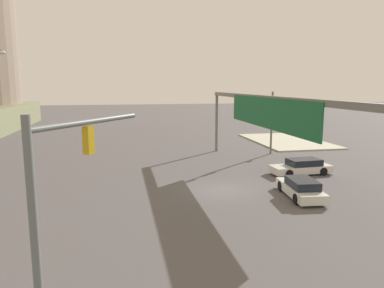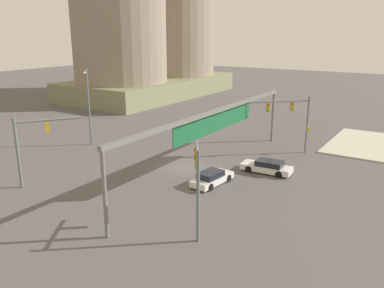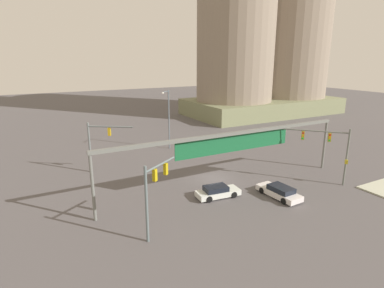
{
  "view_description": "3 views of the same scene",
  "coord_description": "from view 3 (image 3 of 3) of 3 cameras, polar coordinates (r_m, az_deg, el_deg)",
  "views": [
    {
      "loc": [
        -22.29,
        6.5,
        6.98
      ],
      "look_at": [
        -1.06,
        2.29,
        3.4
      ],
      "focal_mm": 33.46,
      "sensor_mm": 36.0,
      "label": 1
    },
    {
      "loc": [
        -30.38,
        -20.5,
        12.92
      ],
      "look_at": [
        2.03,
        0.5,
        1.88
      ],
      "focal_mm": 36.44,
      "sensor_mm": 36.0,
      "label": 2
    },
    {
      "loc": [
        -18.56,
        -28.97,
        13.55
      ],
      "look_at": [
        -1.58,
        2.34,
        3.82
      ],
      "focal_mm": 29.52,
      "sensor_mm": 36.0,
      "label": 3
    }
  ],
  "objects": [
    {
      "name": "sedan_car_waiting_far",
      "position": [
        33.23,
        15.49,
        -8.29
      ],
      "size": [
        2.11,
        4.89,
        1.21
      ],
      "rotation": [
        0.0,
        0.0,
        1.63
      ],
      "color": "silver",
      "rests_on": "ground"
    },
    {
      "name": "sedan_car_approaching",
      "position": [
        32.14,
        4.62,
        -8.58
      ],
      "size": [
        4.59,
        2.15,
        1.21
      ],
      "rotation": [
        0.0,
        0.0,
        -0.1
      ],
      "color": "silver",
      "rests_on": "ground"
    },
    {
      "name": "traffic_signal_cross_street",
      "position": [
        24.28,
        -6.98,
        -7.72
      ],
      "size": [
        3.48,
        2.44,
        6.1
      ],
      "rotation": [
        0.0,
        0.0,
        0.6
      ],
      "color": "slate",
      "rests_on": "ground"
    },
    {
      "name": "highrise_twin_tower",
      "position": [
        81.8,
        13.63,
        23.36
      ],
      "size": [
        37.46,
        19.5,
        51.87
      ],
      "color": "#757956",
      "rests_on": "ground"
    },
    {
      "name": "streetlamp_curved_arm",
      "position": [
        47.76,
        -4.31,
        5.1
      ],
      "size": [
        1.89,
        1.74,
        8.98
      ],
      "rotation": [
        0.0,
        0.0,
        -2.41
      ],
      "color": "slate",
      "rests_on": "ground"
    },
    {
      "name": "traffic_signal_near_corner",
      "position": [
        39.28,
        -16.6,
        0.75
      ],
      "size": [
        4.69,
        3.22,
        6.2
      ],
      "rotation": [
        0.0,
        0.0,
        -0.59
      ],
      "color": "slate",
      "rests_on": "ground"
    },
    {
      "name": "traffic_signal_opposite_side",
      "position": [
        37.33,
        23.62,
        -0.17
      ],
      "size": [
        4.86,
        5.54,
        6.34
      ],
      "rotation": [
        0.0,
        0.0,
        2.31
      ],
      "color": "#61665E",
      "rests_on": "ground"
    },
    {
      "name": "overhead_sign_gantry",
      "position": [
        32.81,
        7.48,
        0.64
      ],
      "size": [
        28.78,
        0.43,
        6.27
      ],
      "color": "slate",
      "rests_on": "ground"
    },
    {
      "name": "ground_plane",
      "position": [
        36.98,
        3.91,
        -6.25
      ],
      "size": [
        220.6,
        220.6,
        0.0
      ],
      "primitive_type": "plane",
      "color": "#534E50"
    }
  ]
}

